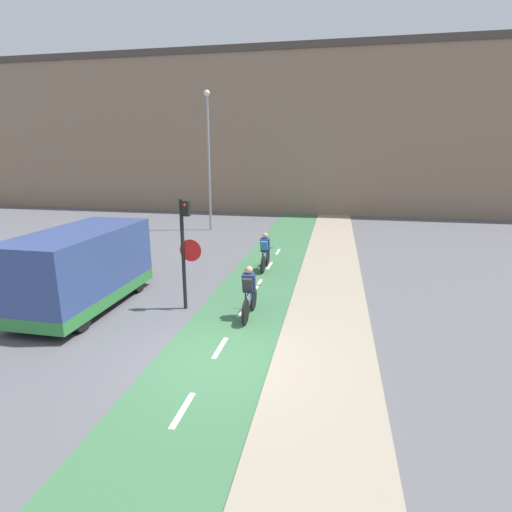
% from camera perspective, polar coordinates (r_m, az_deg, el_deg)
% --- Properties ---
extents(ground_plane, '(120.00, 120.00, 0.00)m').
position_cam_1_polar(ground_plane, '(9.72, -5.99, -14.34)').
color(ground_plane, '#5B5B60').
extents(bike_lane, '(2.70, 60.00, 0.02)m').
position_cam_1_polar(bike_lane, '(9.72, -5.98, -14.28)').
color(bike_lane, '#3D7047').
rests_on(bike_lane, ground_plane).
extents(sidewalk_strip, '(2.40, 60.00, 0.05)m').
position_cam_1_polar(sidewalk_strip, '(9.35, 9.70, -15.57)').
color(sidewalk_strip, gray).
rests_on(sidewalk_strip, ground_plane).
extents(building_row_background, '(60.00, 5.20, 12.25)m').
position_cam_1_polar(building_row_background, '(33.46, 7.07, 16.98)').
color(building_row_background, '#89705B').
rests_on(building_row_background, ground_plane).
extents(traffic_light_pole, '(0.67, 0.25, 3.38)m').
position_cam_1_polar(traffic_light_pole, '(12.02, -10.08, 1.85)').
color(traffic_light_pole, black).
rests_on(traffic_light_pole, ground_plane).
extents(street_lamp_far, '(0.36, 0.36, 8.16)m').
position_cam_1_polar(street_lamp_far, '(24.66, -6.80, 14.94)').
color(street_lamp_far, gray).
rests_on(street_lamp_far, ground_plane).
extents(cyclist_near, '(0.46, 1.82, 1.56)m').
position_cam_1_polar(cyclist_near, '(11.57, -0.99, -5.42)').
color(cyclist_near, black).
rests_on(cyclist_near, ground_plane).
extents(cyclist_far, '(0.46, 1.80, 1.54)m').
position_cam_1_polar(cyclist_far, '(16.26, 1.32, 0.49)').
color(cyclist_far, black).
rests_on(cyclist_far, ground_plane).
extents(van, '(2.17, 4.97, 2.43)m').
position_cam_1_polar(van, '(13.33, -23.60, -1.84)').
color(van, '#334784').
rests_on(van, ground_plane).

